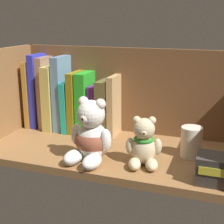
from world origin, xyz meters
TOP-DOWN VIEW (x-y plane):
  - shelf_board at (0.00, 0.00)cm, footprint 71.55×31.38cm
  - shelf_back_panel at (0.00, 16.29)cm, footprint 73.95×1.20cm
  - shelf_side_panel_left at (-36.58, 0.00)cm, footprint 1.60×33.78cm
  - book_0 at (-33.47, 12.65)cm, footprint 1.62×11.39cm
  - book_1 at (-31.26, 12.65)cm, footprint 2.43×10.70cm
  - book_2 at (-28.68, 12.65)cm, footprint 2.68×9.64cm
  - book_3 at (-25.61, 12.65)cm, footprint 3.10×13.43cm
  - book_4 at (-22.43, 12.65)cm, footprint 2.61×12.18cm
  - book_5 at (-19.86, 12.65)cm, footprint 2.22×13.15cm
  - book_6 at (-17.55, 12.65)cm, footprint 2.13×12.77cm
  - book_7 at (-14.51, 12.65)cm, footprint 3.30×11.68cm
  - book_8 at (-11.27, 12.65)cm, footprint 2.71×9.61cm
  - book_9 at (-8.02, 12.65)cm, footprint 3.60×11.02cm
  - book_10 at (-5.07, 12.65)cm, footprint 2.11×10.71cm
  - teddy_bear_larger at (-4.10, -8.57)cm, footprint 12.02×12.81cm
  - teddy_bear_smaller at (8.91, -6.57)cm, footprint 9.27×9.54cm
  - pillar_candle at (19.30, 2.36)cm, footprint 5.48×5.48cm
  - small_product_box at (26.78, -10.47)cm, footprint 9.68×6.69cm

SIDE VIEW (x-z plane):
  - shelf_board at x=0.00cm, z-range 0.00..2.00cm
  - small_product_box at x=26.78cm, z-range 2.00..8.31cm
  - pillar_candle at x=19.30cm, z-range 2.00..9.98cm
  - teddy_bear_smaller at x=8.91cm, z-range 1.11..13.31cm
  - teddy_bear_larger at x=-4.10cm, z-range 0.26..16.48cm
  - book_8 at x=-11.27cm, z-range 1.99..17.04cm
  - book_5 at x=-19.86cm, z-range 1.98..17.85cm
  - book_9 at x=-8.02cm, z-range 1.97..18.80cm
  - book_10 at x=-5.07cm, z-range 1.99..20.33cm
  - book_7 at x=-14.51cm, z-range 2.00..20.86cm
  - book_6 at x=-17.55cm, z-range 2.00..20.88cm
  - book_3 at x=-25.61cm, z-range 2.00..22.41cm
  - book_0 at x=-33.47cm, z-range 2.00..23.37cm
  - book_2 at x=-28.68cm, z-range 1.99..24.93cm
  - book_4 at x=-22.43cm, z-range 2.00..25.42cm
  - book_1 at x=-31.26cm, z-range 1.99..25.73cm
  - shelf_back_panel at x=0.00cm, z-range 0.00..28.24cm
  - shelf_side_panel_left at x=-36.58cm, z-range 0.00..28.24cm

